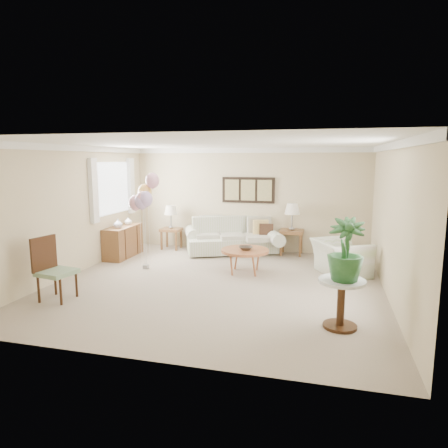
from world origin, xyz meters
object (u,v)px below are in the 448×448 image
coffee_table (245,251)px  balloon_cluster (144,196)px  armchair (341,258)px  sofa (233,239)px  accent_chair (52,267)px

coffee_table → balloon_cluster: (-2.11, -0.22, 1.10)m
coffee_table → armchair: (1.90, 0.42, -0.11)m
sofa → coffee_table: sofa is taller
armchair → accent_chair: accent_chair is taller
balloon_cluster → armchair: bearing=9.0°
sofa → armchair: sofa is taller
sofa → accent_chair: size_ratio=2.58×
accent_chair → balloon_cluster: 2.44m
coffee_table → balloon_cluster: bearing=-174.0°
sofa → accent_chair: 4.58m
sofa → balloon_cluster: bearing=-126.8°
coffee_table → accent_chair: bearing=-139.8°
accent_chair → balloon_cluster: size_ratio=0.52×
coffee_table → accent_chair: accent_chair is taller
coffee_table → armchair: bearing=12.3°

